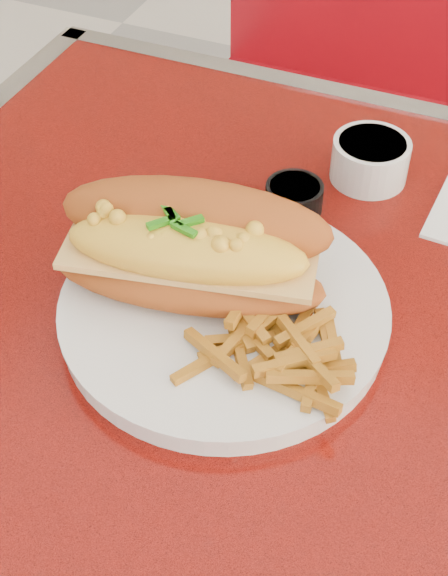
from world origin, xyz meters
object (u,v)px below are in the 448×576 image
at_px(gravy_ramekin, 370,159).
at_px(sauce_cup_left, 294,196).
at_px(mac_hoagie, 191,248).
at_px(dinner_plate, 224,311).
at_px(fork, 302,323).
at_px(diner_table, 425,492).

xyz_separation_m(gravy_ramekin, sauce_cup_left, (-0.06, -0.08, -0.01)).
xyz_separation_m(mac_hoagie, sauce_cup_left, (0.04, 0.16, -0.05)).
xyz_separation_m(dinner_plate, fork, (0.07, 0.00, 0.01)).
height_order(mac_hoagie, fork, mac_hoagie).
bearing_deg(sauce_cup_left, mac_hoagie, -104.20).
distance_m(gravy_ramekin, sauce_cup_left, 0.10).
bearing_deg(sauce_cup_left, dinner_plate, -91.80).
bearing_deg(dinner_plate, mac_hoagie, 163.82).
bearing_deg(fork, mac_hoagie, 88.41).
bearing_deg(mac_hoagie, diner_table, -13.19).
relative_size(mac_hoagie, fork, 1.55).
height_order(dinner_plate, sauce_cup_left, sauce_cup_left).
height_order(dinner_plate, gravy_ramekin, gravy_ramekin).
relative_size(mac_hoagie, sauce_cup_left, 3.30).
bearing_deg(diner_table, mac_hoagie, 178.55).
relative_size(dinner_plate, mac_hoagie, 1.45).
distance_m(diner_table, mac_hoagie, 0.33).
relative_size(diner_table, mac_hoagie, 4.78).
xyz_separation_m(diner_table, dinner_plate, (-0.21, -0.00, 0.17)).
distance_m(dinner_plate, mac_hoagie, 0.06).
bearing_deg(mac_hoagie, fork, -14.78).
bearing_deg(dinner_plate, fork, 3.76).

